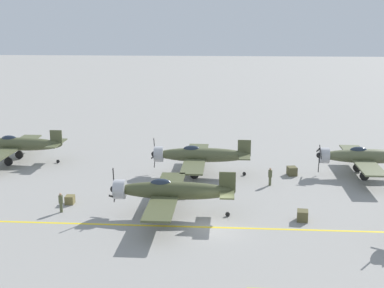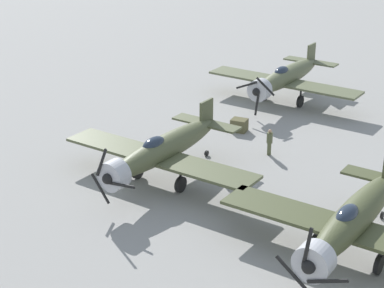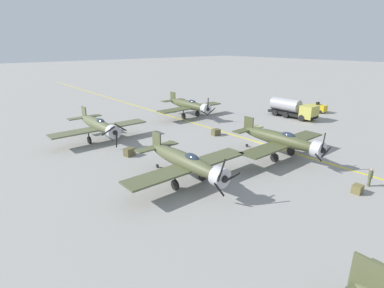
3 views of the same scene
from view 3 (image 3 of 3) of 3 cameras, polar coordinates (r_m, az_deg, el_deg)
name	(u,v)px [view 3 (image 3 of 3)]	position (r m, az deg, el deg)	size (l,w,h in m)	color
ground_plane	(265,144)	(37.43, 13.69, -0.06)	(400.00, 400.00, 0.00)	gray
taxiway_stripe	(265,144)	(37.43, 13.69, -0.05)	(0.30, 160.00, 0.01)	yellow
airplane_near_center	(189,105)	(49.63, -0.53, 7.42)	(12.00, 9.98, 3.80)	#4A4F30
airplane_mid_right	(186,162)	(25.63, -1.10, -3.46)	(12.00, 9.98, 3.69)	#505537
airplane_near_right	(99,125)	(39.00, -17.37, 3.45)	(12.00, 9.98, 3.65)	#5A5F40
airplane_mid_center	(281,140)	(32.91, 16.67, 0.79)	(12.00, 9.98, 3.79)	#474C2D
fuel_tanker	(293,108)	(52.23, 18.63, 6.45)	(2.67, 8.00, 2.98)	black
tow_tractor	(319,108)	(57.97, 22.96, 6.35)	(1.57, 2.60, 1.79)	gold
ground_crew_walking	(169,146)	(32.93, -4.41, -0.44)	(0.37, 0.37, 1.70)	#515638
ground_crew_inspecting	(370,177)	(29.75, 30.82, -5.36)	(0.35, 0.35, 1.62)	#515638
supply_crate_by_tanker	(129,152)	(33.30, -11.86, -1.48)	(1.04, 0.87, 0.87)	brown
supply_crate_mid_lane	(216,132)	(40.03, 4.57, 2.26)	(1.00, 0.83, 0.83)	brown
supply_crate_outboard	(358,189)	(28.16, 28.99, -7.52)	(0.85, 0.71, 0.71)	brown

